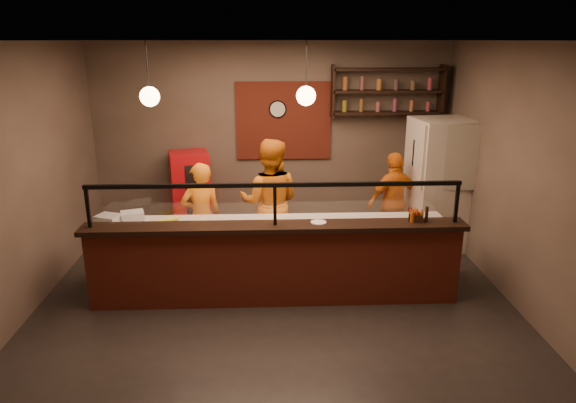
{
  "coord_description": "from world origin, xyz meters",
  "views": [
    {
      "loc": [
        -0.09,
        -6.17,
        3.21
      ],
      "look_at": [
        0.18,
        0.3,
        1.16
      ],
      "focal_mm": 32.0,
      "sensor_mm": 36.0,
      "label": 1
    }
  ],
  "objects_px": {
    "pepper_mill": "(427,214)",
    "fridge": "(439,185)",
    "cook_right": "(394,202)",
    "red_cooler": "(191,194)",
    "pizza_dough": "(314,225)",
    "cook_mid": "(270,202)",
    "condiment_caddy": "(416,217)",
    "cook_left": "(202,216)",
    "wall_clock": "(278,109)"
  },
  "relations": [
    {
      "from": "cook_mid",
      "to": "cook_right",
      "type": "relative_size",
      "value": 1.19
    },
    {
      "from": "pepper_mill",
      "to": "fridge",
      "type": "bearing_deg",
      "value": 67.28
    },
    {
      "from": "wall_clock",
      "to": "cook_mid",
      "type": "relative_size",
      "value": 0.16
    },
    {
      "from": "pepper_mill",
      "to": "red_cooler",
      "type": "bearing_deg",
      "value": 143.44
    },
    {
      "from": "cook_right",
      "to": "red_cooler",
      "type": "distance_m",
      "value": 3.35
    },
    {
      "from": "cook_mid",
      "to": "pepper_mill",
      "type": "bearing_deg",
      "value": 155.9
    },
    {
      "from": "red_cooler",
      "to": "pizza_dough",
      "type": "relative_size",
      "value": 2.71
    },
    {
      "from": "pizza_dough",
      "to": "pepper_mill",
      "type": "distance_m",
      "value": 1.42
    },
    {
      "from": "red_cooler",
      "to": "pepper_mill",
      "type": "bearing_deg",
      "value": -50.27
    },
    {
      "from": "fridge",
      "to": "red_cooler",
      "type": "xyz_separation_m",
      "value": [
        -3.98,
        0.68,
        -0.31
      ]
    },
    {
      "from": "red_cooler",
      "to": "condiment_caddy",
      "type": "distance_m",
      "value": 3.96
    },
    {
      "from": "cook_mid",
      "to": "fridge",
      "type": "bearing_deg",
      "value": -160.79
    },
    {
      "from": "red_cooler",
      "to": "pizza_dough",
      "type": "bearing_deg",
      "value": -61.13
    },
    {
      "from": "cook_mid",
      "to": "pizza_dough",
      "type": "distance_m",
      "value": 1.06
    },
    {
      "from": "fridge",
      "to": "pepper_mill",
      "type": "bearing_deg",
      "value": -120.71
    },
    {
      "from": "cook_right",
      "to": "condiment_caddy",
      "type": "distance_m",
      "value": 1.68
    },
    {
      "from": "condiment_caddy",
      "to": "cook_mid",
      "type": "bearing_deg",
      "value": 146.01
    },
    {
      "from": "pepper_mill",
      "to": "cook_mid",
      "type": "bearing_deg",
      "value": 147.34
    },
    {
      "from": "condiment_caddy",
      "to": "pepper_mill",
      "type": "xyz_separation_m",
      "value": [
        0.13,
        -0.02,
        0.05
      ]
    },
    {
      "from": "fridge",
      "to": "condiment_caddy",
      "type": "relative_size",
      "value": 12.37
    },
    {
      "from": "cook_right",
      "to": "fridge",
      "type": "height_order",
      "value": "fridge"
    },
    {
      "from": "red_cooler",
      "to": "pepper_mill",
      "type": "height_order",
      "value": "red_cooler"
    },
    {
      "from": "wall_clock",
      "to": "cook_right",
      "type": "relative_size",
      "value": 0.19
    },
    {
      "from": "pizza_dough",
      "to": "pepper_mill",
      "type": "relative_size",
      "value": 2.81
    },
    {
      "from": "cook_left",
      "to": "red_cooler",
      "type": "relative_size",
      "value": 1.09
    },
    {
      "from": "cook_right",
      "to": "condiment_caddy",
      "type": "height_order",
      "value": "cook_right"
    },
    {
      "from": "cook_left",
      "to": "pepper_mill",
      "type": "distance_m",
      "value": 3.13
    },
    {
      "from": "cook_right",
      "to": "pizza_dough",
      "type": "xyz_separation_m",
      "value": [
        -1.37,
        -1.32,
        0.12
      ]
    },
    {
      "from": "cook_mid",
      "to": "cook_right",
      "type": "height_order",
      "value": "cook_mid"
    },
    {
      "from": "pizza_dough",
      "to": "cook_right",
      "type": "bearing_deg",
      "value": 43.8
    },
    {
      "from": "cook_left",
      "to": "pepper_mill",
      "type": "height_order",
      "value": "cook_left"
    },
    {
      "from": "wall_clock",
      "to": "red_cooler",
      "type": "height_order",
      "value": "wall_clock"
    },
    {
      "from": "cook_left",
      "to": "cook_mid",
      "type": "xyz_separation_m",
      "value": [
        0.98,
        0.15,
        0.15
      ]
    },
    {
      "from": "pepper_mill",
      "to": "wall_clock",
      "type": "bearing_deg",
      "value": 123.08
    },
    {
      "from": "cook_mid",
      "to": "condiment_caddy",
      "type": "xyz_separation_m",
      "value": [
        1.8,
        -1.22,
        0.17
      ]
    },
    {
      "from": "cook_mid",
      "to": "fridge",
      "type": "height_order",
      "value": "fridge"
    },
    {
      "from": "fridge",
      "to": "pepper_mill",
      "type": "distance_m",
      "value": 1.88
    },
    {
      "from": "cook_right",
      "to": "pepper_mill",
      "type": "xyz_separation_m",
      "value": [
        -0.02,
        -1.66,
        0.37
      ]
    },
    {
      "from": "condiment_caddy",
      "to": "wall_clock",
      "type": "bearing_deg",
      "value": 121.37
    },
    {
      "from": "cook_right",
      "to": "pepper_mill",
      "type": "relative_size",
      "value": 8.28
    },
    {
      "from": "red_cooler",
      "to": "pepper_mill",
      "type": "distance_m",
      "value": 4.07
    },
    {
      "from": "pizza_dough",
      "to": "pepper_mill",
      "type": "height_order",
      "value": "pepper_mill"
    },
    {
      "from": "cook_left",
      "to": "pepper_mill",
      "type": "relative_size",
      "value": 8.31
    },
    {
      "from": "fridge",
      "to": "pizza_dough",
      "type": "distance_m",
      "value": 2.51
    },
    {
      "from": "pizza_dough",
      "to": "condiment_caddy",
      "type": "bearing_deg",
      "value": -14.92
    },
    {
      "from": "condiment_caddy",
      "to": "pepper_mill",
      "type": "relative_size",
      "value": 0.88
    },
    {
      "from": "fridge",
      "to": "condiment_caddy",
      "type": "xyz_separation_m",
      "value": [
        -0.85,
        -1.71,
        0.07
      ]
    },
    {
      "from": "wall_clock",
      "to": "red_cooler",
      "type": "xyz_separation_m",
      "value": [
        -1.48,
        -0.31,
        -1.38
      ]
    },
    {
      "from": "cook_right",
      "to": "red_cooler",
      "type": "relative_size",
      "value": 1.09
    },
    {
      "from": "fridge",
      "to": "cook_right",
      "type": "bearing_deg",
      "value": 177.66
    }
  ]
}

